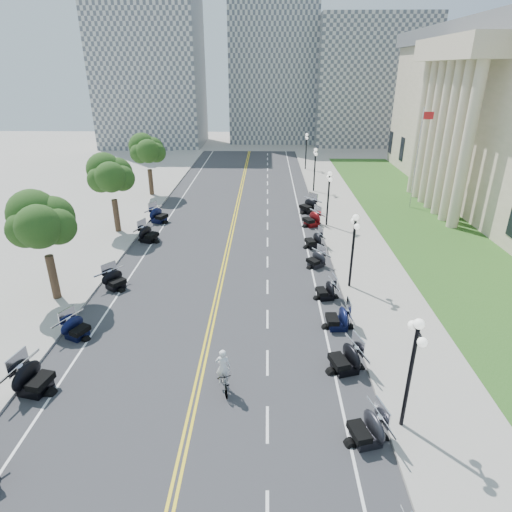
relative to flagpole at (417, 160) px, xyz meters
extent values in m
plane|color=gray|center=(-18.00, -22.00, -5.00)|extent=(160.00, 160.00, 0.00)
cube|color=#333335|center=(-18.00, -12.00, -5.00)|extent=(16.00, 90.00, 0.01)
cube|color=yellow|center=(-18.12, -12.00, -4.99)|extent=(0.12, 90.00, 0.00)
cube|color=yellow|center=(-17.88, -12.00, -4.99)|extent=(0.12, 90.00, 0.00)
cube|color=white|center=(-11.60, -12.00, -4.99)|extent=(0.12, 90.00, 0.00)
cube|color=white|center=(-24.40, -12.00, -4.99)|extent=(0.12, 90.00, 0.00)
cube|color=white|center=(-14.80, -30.00, -4.99)|extent=(0.12, 2.00, 0.00)
cube|color=white|center=(-14.80, -26.00, -4.99)|extent=(0.12, 2.00, 0.00)
cube|color=white|center=(-14.80, -22.00, -4.99)|extent=(0.12, 2.00, 0.00)
cube|color=white|center=(-14.80, -18.00, -4.99)|extent=(0.12, 2.00, 0.00)
cube|color=white|center=(-14.80, -14.00, -4.99)|extent=(0.12, 2.00, 0.00)
cube|color=white|center=(-14.80, -10.00, -4.99)|extent=(0.12, 2.00, 0.00)
cube|color=white|center=(-14.80, -6.00, -4.99)|extent=(0.12, 2.00, 0.00)
cube|color=white|center=(-14.80, -2.00, -4.99)|extent=(0.12, 2.00, 0.00)
cube|color=white|center=(-14.80, 2.00, -4.99)|extent=(0.12, 2.00, 0.00)
cube|color=white|center=(-14.80, 6.00, -4.99)|extent=(0.12, 2.00, 0.00)
cube|color=white|center=(-14.80, 10.00, -4.99)|extent=(0.12, 2.00, 0.00)
cube|color=white|center=(-14.80, 14.00, -4.99)|extent=(0.12, 2.00, 0.00)
cube|color=white|center=(-14.80, 18.00, -4.99)|extent=(0.12, 2.00, 0.00)
cube|color=white|center=(-14.80, 22.00, -4.99)|extent=(0.12, 2.00, 0.00)
cube|color=white|center=(-14.80, 26.00, -4.99)|extent=(0.12, 2.00, 0.00)
cube|color=white|center=(-14.80, 30.00, -4.99)|extent=(0.12, 2.00, 0.00)
cube|color=#9E9991|center=(-7.50, -12.00, -4.92)|extent=(5.00, 90.00, 0.15)
cube|color=#9E9991|center=(-28.50, -12.00, -4.92)|extent=(5.00, 90.00, 0.15)
cube|color=#356023|center=(-0.50, -4.00, -4.95)|extent=(9.00, 60.00, 0.10)
cube|color=gray|center=(-36.00, 40.00, 8.00)|extent=(18.00, 14.00, 26.00)
cube|color=gray|center=(-14.00, 46.00, 10.00)|extent=(16.00, 12.00, 30.00)
cube|color=gray|center=(4.00, 43.00, 6.00)|extent=(20.00, 14.00, 22.00)
imported|color=#A51414|center=(-16.77, -27.98, -4.44)|extent=(0.99, 1.92, 1.11)
imported|color=silver|center=(-16.77, -27.98, -2.98)|extent=(0.66, 0.43, 1.81)
camera|label=1|loc=(-14.94, -43.21, 8.31)|focal=30.00mm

